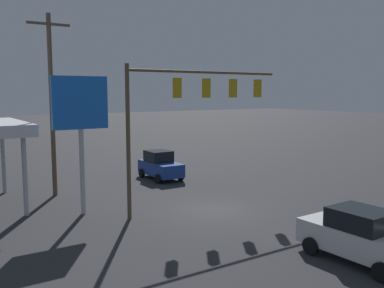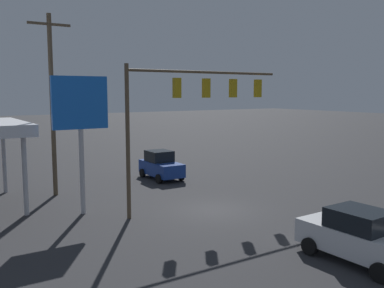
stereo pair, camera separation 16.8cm
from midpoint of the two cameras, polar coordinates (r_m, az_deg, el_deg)
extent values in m
plane|color=#2D2D30|center=(22.44, 3.03, -8.77)|extent=(200.00, 200.00, 0.00)
cylinder|color=brown|center=(20.46, -8.32, 0.20)|extent=(0.20, 0.20, 7.40)
cylinder|color=brown|center=(22.64, 2.28, 9.53)|extent=(9.17, 0.14, 0.14)
cube|color=#B79314|center=(21.60, -1.80, 7.48)|extent=(0.36, 0.28, 1.00)
sphere|color=#FF4141|center=(21.76, -2.05, 8.27)|extent=(0.22, 0.22, 0.22)
sphere|color=#392305|center=(21.76, -2.05, 7.48)|extent=(0.22, 0.22, 0.22)
sphere|color=black|center=(21.75, -2.05, 6.69)|extent=(0.22, 0.22, 0.22)
cube|color=#B79314|center=(22.58, 2.12, 7.46)|extent=(0.36, 0.28, 1.00)
sphere|color=#FF4141|center=(22.73, 1.86, 8.21)|extent=(0.22, 0.22, 0.22)
sphere|color=#392305|center=(22.73, 1.85, 7.46)|extent=(0.22, 0.22, 0.22)
sphere|color=black|center=(22.73, 1.85, 6.70)|extent=(0.22, 0.22, 0.22)
cube|color=#B79314|center=(23.65, 5.70, 7.41)|extent=(0.36, 0.28, 1.00)
sphere|color=#FF4141|center=(23.80, 5.43, 8.13)|extent=(0.22, 0.22, 0.22)
sphere|color=#392305|center=(23.80, 5.42, 7.41)|extent=(0.22, 0.22, 0.22)
sphere|color=black|center=(23.80, 5.41, 6.69)|extent=(0.22, 0.22, 0.22)
cube|color=#B79314|center=(24.81, 8.95, 7.34)|extent=(0.36, 0.28, 1.00)
sphere|color=#FF4141|center=(24.95, 8.68, 8.03)|extent=(0.22, 0.22, 0.22)
sphere|color=#392305|center=(24.95, 8.67, 7.34)|extent=(0.22, 0.22, 0.22)
sphere|color=black|center=(24.95, 8.66, 6.65)|extent=(0.22, 0.22, 0.22)
cylinder|color=brown|center=(26.07, -17.95, 4.79)|extent=(0.26, 0.26, 10.49)
cube|color=brown|center=(26.33, -18.34, 14.94)|extent=(2.40, 0.14, 0.14)
cylinder|color=#B7B7BC|center=(28.19, -23.61, -2.03)|extent=(0.24, 0.24, 3.92)
cylinder|color=#B7B7BC|center=(22.58, -21.17, -4.03)|extent=(0.24, 0.24, 3.92)
cylinder|color=#B7B7BC|center=(21.78, -14.33, -0.26)|extent=(0.24, 0.24, 6.85)
cube|color=blue|center=(21.62, -14.50, 5.35)|extent=(2.76, 0.24, 2.58)
cube|color=black|center=(21.74, -14.61, 5.36)|extent=(1.93, 0.04, 0.90)
cube|color=silver|center=(16.82, 21.62, -11.92)|extent=(1.90, 4.44, 0.90)
cube|color=black|center=(16.58, 21.75, -9.29)|extent=(1.70, 2.04, 0.70)
cylinder|color=black|center=(15.53, 24.09, -15.41)|extent=(0.24, 0.66, 0.66)
cylinder|color=black|center=(18.45, 19.45, -11.61)|extent=(0.24, 0.66, 0.66)
cylinder|color=black|center=(17.07, 15.69, -13.00)|extent=(0.24, 0.66, 0.66)
cube|color=navy|center=(30.10, -3.95, -3.24)|extent=(1.73, 3.81, 0.90)
cube|color=black|center=(30.23, -4.23, -1.60)|extent=(1.58, 1.71, 0.76)
cylinder|color=black|center=(29.56, -1.30, -4.30)|extent=(0.22, 0.62, 0.62)
cylinder|color=black|center=(28.71, -4.28, -4.65)|extent=(0.22, 0.62, 0.62)
cylinder|color=black|center=(31.66, -3.63, -3.56)|extent=(0.22, 0.62, 0.62)
cylinder|color=black|center=(30.87, -6.46, -3.86)|extent=(0.22, 0.62, 0.62)
camera|label=1|loc=(0.08, -89.79, 0.03)|focal=40.00mm
camera|label=2|loc=(0.08, 90.21, -0.03)|focal=40.00mm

